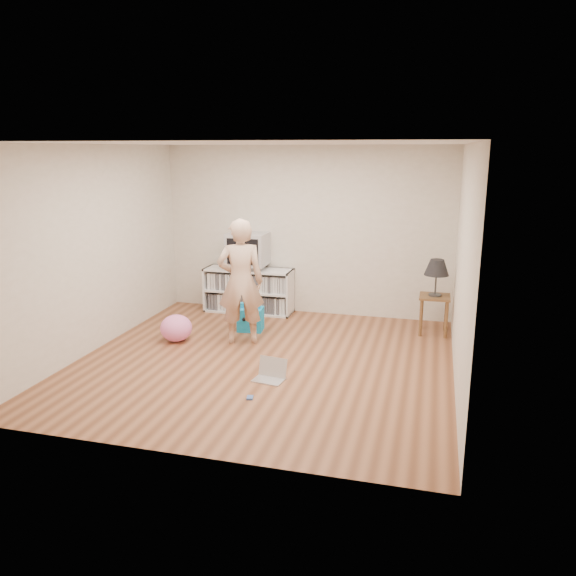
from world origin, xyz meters
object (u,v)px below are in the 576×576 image
(dvd_deck, at_px, (248,267))
(side_table, at_px, (434,305))
(laptop, at_px, (271,374))
(plush_blue, at_px, (250,319))
(table_lamp, at_px, (437,268))
(plush_pink, at_px, (176,328))
(media_unit, at_px, (249,290))
(crt_tv, at_px, (248,249))
(person, at_px, (241,282))

(dvd_deck, relative_size, side_table, 0.82)
(laptop, distance_m, plush_blue, 1.79)
(table_lamp, distance_m, plush_pink, 3.66)
(laptop, relative_size, plush_blue, 0.92)
(media_unit, distance_m, laptop, 2.78)
(crt_tv, bearing_deg, side_table, -7.29)
(crt_tv, bearing_deg, laptop, -66.16)
(plush_blue, xyz_separation_m, plush_pink, (-0.83, -0.69, 0.01))
(table_lamp, height_order, plush_pink, table_lamp)
(side_table, height_order, person, person)
(media_unit, relative_size, table_lamp, 2.72)
(side_table, height_order, laptop, side_table)
(person, relative_size, laptop, 4.47)
(laptop, bearing_deg, plush_pink, 158.89)
(laptop, bearing_deg, plush_blue, 124.51)
(crt_tv, xyz_separation_m, person, (0.38, -1.42, -0.18))
(side_table, height_order, plush_blue, side_table)
(crt_tv, xyz_separation_m, table_lamp, (2.87, -0.37, -0.08))
(person, bearing_deg, table_lamp, -177.14)
(dvd_deck, bearing_deg, laptop, -66.19)
(crt_tv, bearing_deg, plush_blue, -69.92)
(media_unit, distance_m, plush_pink, 1.69)
(plush_pink, bearing_deg, side_table, 20.02)
(table_lamp, distance_m, plush_blue, 2.70)
(media_unit, bearing_deg, side_table, -7.67)
(side_table, height_order, plush_pink, side_table)
(dvd_deck, relative_size, crt_tv, 0.75)
(media_unit, bearing_deg, laptop, -66.32)
(table_lamp, distance_m, person, 2.70)
(table_lamp, xyz_separation_m, person, (-2.49, -1.05, -0.10))
(plush_blue, relative_size, plush_pink, 0.95)
(plush_pink, bearing_deg, table_lamp, 20.02)
(side_table, bearing_deg, dvd_deck, 172.64)
(dvd_deck, distance_m, plush_blue, 1.11)
(side_table, distance_m, table_lamp, 0.53)
(crt_tv, relative_size, side_table, 1.09)
(crt_tv, height_order, plush_blue, crt_tv)
(dvd_deck, xyz_separation_m, plush_pink, (-0.50, -1.60, -0.55))
(person, relative_size, plush_pink, 3.93)
(crt_tv, bearing_deg, plush_pink, -107.38)
(crt_tv, height_order, plush_pink, crt_tv)
(plush_blue, bearing_deg, person, -91.51)
(table_lamp, relative_size, plush_pink, 1.21)
(side_table, relative_size, laptop, 1.47)
(media_unit, bearing_deg, table_lamp, -7.67)
(laptop, bearing_deg, side_table, 59.37)
(dvd_deck, bearing_deg, side_table, -7.36)
(crt_tv, xyz_separation_m, side_table, (2.87, -0.37, -0.60))
(media_unit, distance_m, crt_tv, 0.67)
(side_table, bearing_deg, media_unit, 172.33)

